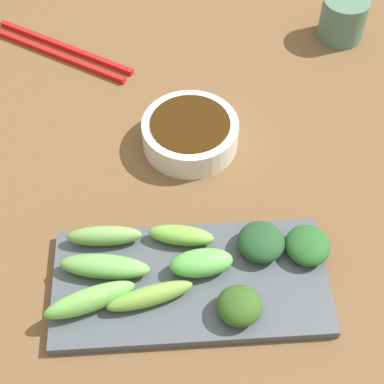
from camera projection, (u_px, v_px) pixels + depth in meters
The scene contains 14 objects.
tabletop at pixel (196, 221), 0.68m from camera, with size 2.10×2.10×0.02m, color brown.
sauce_bowl at pixel (193, 132), 0.72m from camera, with size 0.12×0.12×0.04m.
serving_plate at pixel (191, 282), 0.61m from camera, with size 0.14×0.29×0.01m, color #474D55.
broccoli_leafy_0 at pixel (261, 242), 0.62m from camera, with size 0.05×0.05×0.03m, color #204725.
broccoli_leafy_1 at pixel (308, 245), 0.62m from camera, with size 0.05×0.05×0.02m, color #245A25.
broccoli_stalk_2 at pixel (90, 300), 0.58m from camera, with size 0.02×0.09×0.03m, color #6DB94F.
broccoli_stalk_3 at pixel (104, 236), 0.62m from camera, with size 0.02×0.08×0.02m, color #72A552.
broccoli_stalk_4 at pixel (150, 296), 0.58m from camera, with size 0.02×0.09×0.02m, color #73A53E.
broccoli_stalk_5 at pixel (200, 263), 0.60m from camera, with size 0.03×0.07×0.03m, color #5EBB4F.
broccoli_stalk_6 at pixel (181, 235), 0.63m from camera, with size 0.02×0.07×0.02m, color #72AF42.
broccoli_stalk_7 at pixel (105, 267), 0.60m from camera, with size 0.03×0.09×0.02m, color #69A851.
broccoli_leafy_8 at pixel (239, 306), 0.57m from camera, with size 0.04×0.05×0.03m, color #2F551C.
chopsticks at pixel (61, 51), 0.84m from camera, with size 0.15×0.21×0.01m.
tea_cup at pixel (343, 19), 0.84m from camera, with size 0.07×0.07×0.06m, color #4D725E.
Camera 1 is at (0.38, -0.03, 0.57)m, focal length 54.86 mm.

